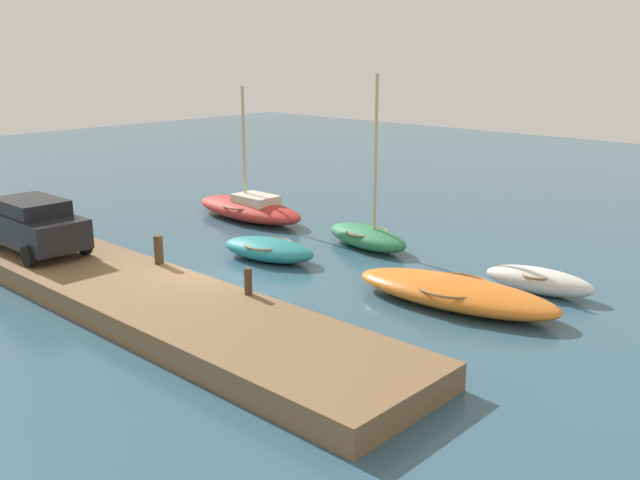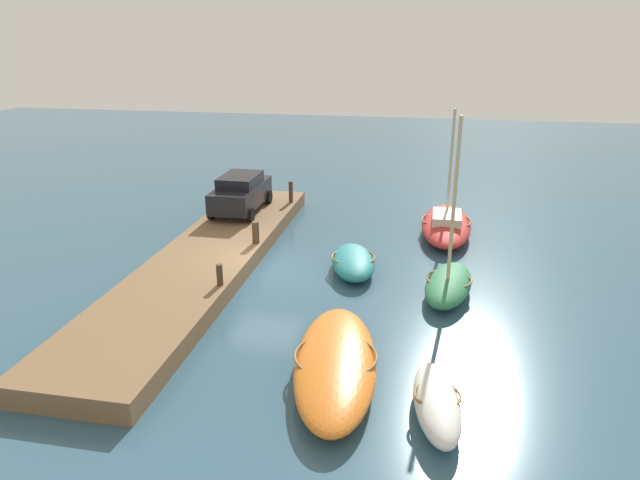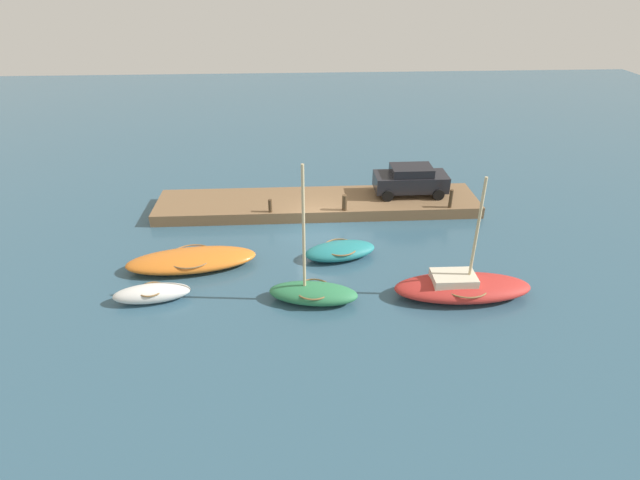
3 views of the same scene
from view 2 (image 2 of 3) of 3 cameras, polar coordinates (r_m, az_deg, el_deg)
name	(u,v)px [view 2 (image 2 of 3)]	position (r m, az deg, el deg)	size (l,w,h in m)	color
ground_plane	(265,273)	(21.18, -5.49, -3.26)	(84.00, 84.00, 0.00)	#33566B
dock_platform	(206,261)	(21.77, -11.24, -2.02)	(18.06, 3.56, 0.63)	brown
dinghy_white	(437,402)	(13.83, 11.54, -15.56)	(3.24, 1.42, 0.75)	white
rowboat_teal	(353,262)	(21.12, 3.32, -2.17)	(3.65, 2.20, 0.73)	teal
sailboat_red	(446,224)	(25.47, 12.44, 1.55)	(5.79, 2.19, 5.39)	#B72D28
motorboat_orange	(336,362)	(14.95, 1.56, -12.09)	(6.08, 2.79, 0.77)	orange
rowboat_green	(449,283)	(19.65, 12.69, -4.21)	(3.88, 2.05, 6.02)	#2D7A4C
mooring_post_west	(291,192)	(27.51, -2.92, 4.81)	(0.20, 0.20, 1.03)	#47331E
mooring_post_mid_west	(256,232)	(22.21, -6.43, 0.75)	(0.27, 0.27, 0.87)	#47331E
mooring_post_mid_east	(220,275)	(18.73, -9.96, -3.43)	(0.20, 0.20, 0.71)	#47331E
parked_car	(241,192)	(26.23, -7.89, 4.73)	(4.10, 1.99, 1.69)	black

